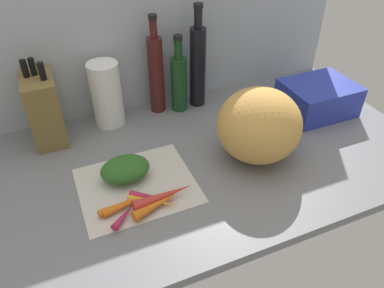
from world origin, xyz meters
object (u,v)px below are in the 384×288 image
cutting_board (137,185)px  carrot_4 (123,206)px  carrot_1 (152,198)px  bottle_2 (198,65)px  winter_squash (259,125)px  dish_rack (318,98)px  bottle_0 (156,73)px  carrot_2 (164,196)px  carrot_0 (125,214)px  knife_block (44,109)px  carrot_3 (157,205)px  bottle_1 (179,81)px  paper_towel_roll (107,94)px  carrot_6 (125,203)px  carrot_5 (154,202)px

cutting_board → carrot_4: size_ratio=3.02×
carrot_1 → bottle_2: size_ratio=0.34×
winter_squash → dish_rack: 37.63cm
bottle_2 → cutting_board: bearing=-134.2°
bottle_2 → bottle_0: bearing=174.1°
carrot_2 → carrot_0: bearing=-170.5°
carrot_2 → knife_block: 50.94cm
carrot_1 → dish_rack: size_ratio=0.51×
winter_squash → carrot_3: bearing=-164.3°
carrot_0 → bottle_1: (33.39, 45.94, 9.72)cm
paper_towel_roll → carrot_2: bearing=-84.2°
carrot_3 → paper_towel_roll: (-1.63, 47.18, 9.26)cm
paper_towel_roll → bottle_1: size_ratio=0.80×
carrot_3 → carrot_6: size_ratio=0.96×
carrot_2 → carrot_6: (-10.53, 2.01, -0.60)cm
cutting_board → dish_rack: bearing=10.2°
carrot_5 → dish_rack: (71.48, 22.92, 3.83)cm
carrot_1 → bottle_2: bottle_2 is taller
carrot_0 → bottle_1: bearing=54.0°
cutting_board → dish_rack: size_ratio=1.31×
carrot_1 → bottle_2: (32.77, 43.97, 14.22)cm
carrot_4 → dish_rack: (79.79, 21.16, 3.87)cm
carrot_1 → carrot_5: carrot_1 is taller
dish_rack → winter_squash: bearing=-157.7°
carrot_1 → bottle_1: (24.91, 43.02, 9.58)cm
carrot_3 → carrot_0: bearing=178.4°
carrot_4 → carrot_5: bearing=-12.0°
carrot_2 → carrot_3: bearing=-143.3°
carrot_1 → dish_rack: dish_rack is taller
carrot_0 → paper_towel_roll: (7.00, 46.94, 9.66)cm
bottle_1 → knife_block: bearing=-179.1°
carrot_4 → carrot_5: 8.49cm
paper_towel_roll → carrot_0: bearing=-98.5°
carrot_4 → carrot_2: bearing=-5.8°
bottle_0 → bottle_2: 15.65cm
carrot_6 → winter_squash: size_ratio=0.57×
paper_towel_roll → bottle_0: bearing=4.7°
carrot_6 → paper_towel_roll: 44.48cm
bottle_1 → bottle_2: size_ratio=0.75×
knife_block → paper_towel_roll: (20.68, 1.73, -0.17)cm
carrot_4 → knife_block: (-13.82, 42.12, 9.85)cm
winter_squash → dish_rack: (34.40, 14.12, -5.82)cm
carrot_4 → carrot_6: same height
knife_block → carrot_3: bearing=-63.9°
paper_towel_roll → dish_rack: 76.59cm
bottle_2 → carrot_4: bearing=-133.2°
carrot_0 → paper_towel_roll: bearing=81.5°
cutting_board → carrot_5: (2.11, -9.65, 1.45)cm
carrot_1 → carrot_2: size_ratio=0.72×
bottle_0 → dish_rack: (54.19, -24.25, -9.46)cm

